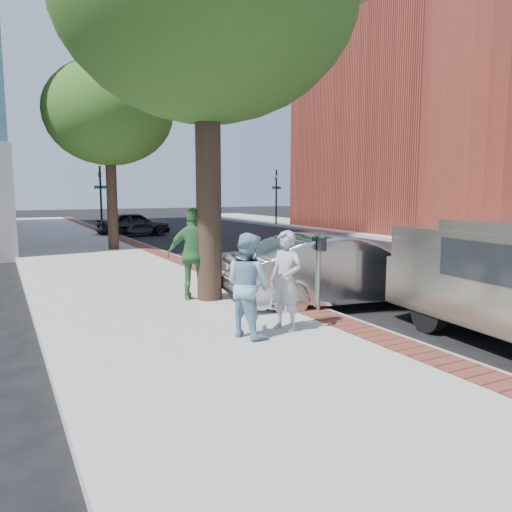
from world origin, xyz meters
TOP-DOWN VIEW (x-y plane):
  - ground at (0.00, 0.00)m, footprint 120.00×120.00m
  - sidewalk at (-1.50, 8.00)m, footprint 5.00×60.00m
  - brick_strip at (0.70, 8.00)m, footprint 0.60×60.00m
  - curb at (1.05, 8.00)m, footprint 0.10×60.00m
  - sidewalk_far at (14.50, 8.00)m, footprint 5.00×60.00m
  - church at (20.98, 13.13)m, footprint 19.00×16.00m
  - signal_near at (0.90, 22.00)m, footprint 0.70×0.15m
  - signal_far at (12.50, 22.00)m, footprint 0.70×0.15m
  - tree_far at (-0.50, 12.00)m, footprint 4.80×4.80m
  - parking_meter at (0.82, -0.02)m, footprint 0.12×0.32m
  - person_gray at (-0.39, -0.84)m, footprint 0.59×0.70m
  - person_officer at (-1.09, -0.88)m, footprint 0.83×0.94m
  - person_green at (-0.88, 2.02)m, footprint 1.21×0.85m
  - sedan_silver at (1.79, 0.67)m, footprint 4.77×2.21m
  - bg_car at (1.99, 18.87)m, footprint 3.92×1.88m

SIDE VIEW (x-z plane):
  - ground at x=0.00m, z-range 0.00..0.00m
  - sidewalk at x=-1.50m, z-range 0.00..0.15m
  - curb at x=1.05m, z-range 0.00..0.15m
  - sidewalk_far at x=14.50m, z-range 0.00..0.15m
  - brick_strip at x=0.70m, z-range 0.15..0.16m
  - bg_car at x=1.99m, z-range 0.00..1.29m
  - sedan_silver at x=1.79m, z-range 0.00..1.52m
  - person_officer at x=-1.09m, z-range 0.15..1.77m
  - person_gray at x=-0.39m, z-range 0.15..1.78m
  - person_green at x=-0.88m, z-range 0.15..2.05m
  - parking_meter at x=0.82m, z-range 0.47..1.94m
  - signal_near at x=0.90m, z-range 0.35..4.15m
  - signal_far at x=12.50m, z-range 0.35..4.15m
  - tree_far at x=-0.50m, z-range 1.73..8.87m
  - church at x=20.98m, z-range -2.94..17.46m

